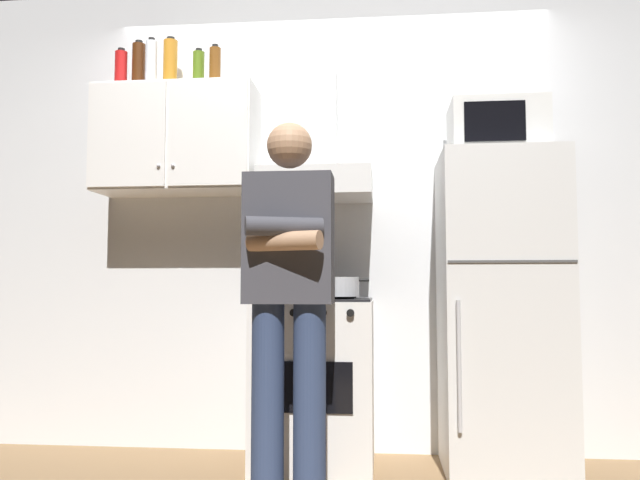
{
  "coord_description": "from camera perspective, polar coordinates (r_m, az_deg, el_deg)",
  "views": [
    {
      "loc": [
        0.3,
        -3.06,
        0.92
      ],
      "look_at": [
        0.0,
        0.0,
        1.15
      ],
      "focal_mm": 35.63,
      "sensor_mm": 36.0,
      "label": 1
    }
  ],
  "objects": [
    {
      "name": "bottle_soda_red",
      "position": [
        3.94,
        -17.45,
        14.33
      ],
      "size": [
        0.07,
        0.07,
        0.24
      ],
      "color": "red",
      "rests_on": "upper_cabinet"
    },
    {
      "name": "bottle_rum_dark",
      "position": [
        3.95,
        -15.99,
        14.7
      ],
      "size": [
        0.07,
        0.07,
        0.3
      ],
      "color": "#47230F",
      "rests_on": "upper_cabinet"
    },
    {
      "name": "range_hood",
      "position": [
        3.52,
        -0.21,
        6.81
      ],
      "size": [
        0.6,
        0.44,
        0.75
      ],
      "color": "white"
    },
    {
      "name": "stove_oven",
      "position": [
        3.37,
        -0.44,
        -12.6
      ],
      "size": [
        0.6,
        0.62,
        0.87
      ],
      "color": "white",
      "rests_on": "ground_plane"
    },
    {
      "name": "back_wall_tiled",
      "position": [
        3.7,
        0.91,
        2.4
      ],
      "size": [
        4.8,
        0.1,
        2.7
      ],
      "primitive_type": "cube",
      "color": "white",
      "rests_on": "ground_plane"
    },
    {
      "name": "microwave",
      "position": [
        3.48,
        15.56,
        9.5
      ],
      "size": [
        0.48,
        0.37,
        0.28
      ],
      "color": "silver",
      "rests_on": "refrigerator"
    },
    {
      "name": "upper_cabinet",
      "position": [
        3.72,
        -12.72,
        8.73
      ],
      "size": [
        0.9,
        0.37,
        0.6
      ],
      "color": "white"
    },
    {
      "name": "bottle_liquor_amber",
      "position": [
        3.9,
        -13.3,
        15.02
      ],
      "size": [
        0.08,
        0.08,
        0.32
      ],
      "color": "#B7721E",
      "rests_on": "upper_cabinet"
    },
    {
      "name": "cooking_pot",
      "position": [
        3.2,
        1.66,
        -4.22
      ],
      "size": [
        0.31,
        0.21,
        0.1
      ],
      "color": "#B7BABF",
      "rests_on": "stove_oven"
    },
    {
      "name": "bottle_olive_oil",
      "position": [
        3.83,
        -10.85,
        14.73
      ],
      "size": [
        0.07,
        0.07,
        0.24
      ],
      "color": "#4C6B19",
      "rests_on": "upper_cabinet"
    },
    {
      "name": "bottle_vodka_clear",
      "position": [
        3.88,
        -14.92,
        14.98
      ],
      "size": [
        0.06,
        0.06,
        0.3
      ],
      "color": "silver",
      "rests_on": "upper_cabinet"
    },
    {
      "name": "bottle_beer_brown",
      "position": [
        3.77,
        -9.41,
        15.09
      ],
      "size": [
        0.06,
        0.06,
        0.24
      ],
      "color": "brown",
      "rests_on": "upper_cabinet"
    },
    {
      "name": "refrigerator",
      "position": [
        3.37,
        15.94,
        -6.15
      ],
      "size": [
        0.6,
        0.62,
        1.6
      ],
      "color": "silver",
      "rests_on": "ground_plane"
    },
    {
      "name": "person_standing",
      "position": [
        2.74,
        -2.82,
        -4.67
      ],
      "size": [
        0.38,
        0.33,
        1.64
      ],
      "color": "navy",
      "rests_on": "ground_plane"
    }
  ]
}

